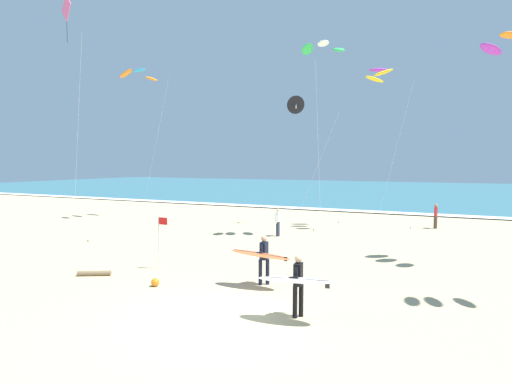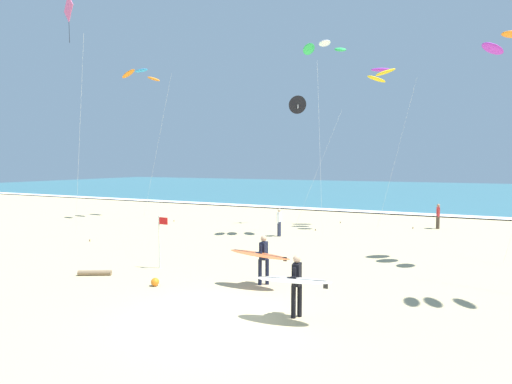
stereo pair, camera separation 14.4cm
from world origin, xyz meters
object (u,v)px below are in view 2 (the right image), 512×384
surfer_trailing (262,256)px  bystander_red_top (438,216)px  kite_diamond_rose_close (69,15)px  kite_arc_cobalt_mid (141,75)px  kite_arc_violet_high (381,74)px  surfer_lead (295,281)px  bystander_white_top (279,222)px  kite_arc_ivory_extra (325,48)px  kite_delta_charcoal_outer (297,105)px  lifeguard_flag (160,237)px  driftwood_log (95,273)px  beach_ball (155,282)px

surfer_trailing → bystander_red_top: bearing=73.0°
kite_diamond_rose_close → surfer_trailing: bearing=-16.3°
kite_arc_cobalt_mid → kite_arc_violet_high: (16.96, 2.47, -1.06)m
surfer_lead → kite_arc_violet_high: (-0.64, 16.64, 8.65)m
kite_diamond_rose_close → bystander_white_top: 16.35m
kite_arc_cobalt_mid → kite_arc_ivory_extra: size_ratio=1.03×
surfer_lead → kite_arc_cobalt_mid: 24.59m
kite_delta_charcoal_outer → kite_arc_cobalt_mid: bearing=-170.8°
surfer_trailing → kite_delta_charcoal_outer: bearing=105.6°
lifeguard_flag → surfer_trailing: bearing=-4.8°
bystander_white_top → driftwood_log: bystander_white_top is taller
surfer_trailing → kite_diamond_rose_close: kite_diamond_rose_close is taller
lifeguard_flag → driftwood_log: size_ratio=1.73×
kite_arc_violet_high → bystander_white_top: size_ratio=6.32×
kite_arc_violet_high → bystander_white_top: bearing=-130.8°
kite_arc_violet_high → lifeguard_flag: size_ratio=4.79×
kite_arc_violet_high → kite_diamond_rose_close: (-15.05, -10.36, 2.61)m
bystander_red_top → lifeguard_flag: size_ratio=0.76×
surfer_lead → kite_arc_cobalt_mid: bearing=141.2°
kite_diamond_rose_close → kite_arc_ivory_extra: size_ratio=1.24×
surfer_trailing → bystander_white_top: 9.57m
surfer_lead → driftwood_log: surfer_lead is taller
bystander_white_top → kite_delta_charcoal_outer: bearing=98.3°
kite_arc_cobalt_mid → surfer_lead: bearing=-38.8°
kite_delta_charcoal_outer → lifeguard_flag: bearing=-93.3°
kite_arc_cobalt_mid → bystander_white_top: bearing=-12.9°
kite_arc_violet_high → kite_diamond_rose_close: size_ratio=0.75×
bystander_red_top → kite_diamond_rose_close: bearing=-147.2°
surfer_trailing → lifeguard_flag: lifeguard_flag is taller
kite_delta_charcoal_outer → bystander_white_top: bearing=-81.7°
kite_diamond_rose_close → lifeguard_flag: 14.69m
bystander_white_top → surfer_lead: bearing=-65.3°
kite_diamond_rose_close → kite_delta_charcoal_outer: 14.47m
kite_arc_cobalt_mid → kite_delta_charcoal_outer: 12.15m
kite_arc_violet_high → lifeguard_flag: bearing=-113.4°
kite_arc_ivory_extra → kite_diamond_rose_close: bearing=-154.8°
kite_arc_cobalt_mid → kite_delta_charcoal_outer: kite_arc_cobalt_mid is taller
kite_arc_ivory_extra → driftwood_log: size_ratio=8.94×
surfer_lead → bystander_white_top: 12.48m
kite_arc_violet_high → kite_delta_charcoal_outer: kite_arc_violet_high is taller
surfer_trailing → bystander_red_top: 16.64m
bystander_white_top → lifeguard_flag: size_ratio=0.76×
bystander_red_top → driftwood_log: size_ratio=1.31×
surfer_trailing → kite_arc_ivory_extra: kite_arc_ivory_extra is taller
driftwood_log → surfer_lead: bearing=-5.5°
lifeguard_flag → kite_arc_violet_high: bearing=66.6°
kite_diamond_rose_close → bystander_red_top: (18.49, 11.93, -11.49)m
bystander_white_top → beach_ball: 10.64m
kite_arc_violet_high → driftwood_log: kite_arc_violet_high is taller
kite_delta_charcoal_outer → lifeguard_flag: (-0.77, -13.36, -6.76)m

